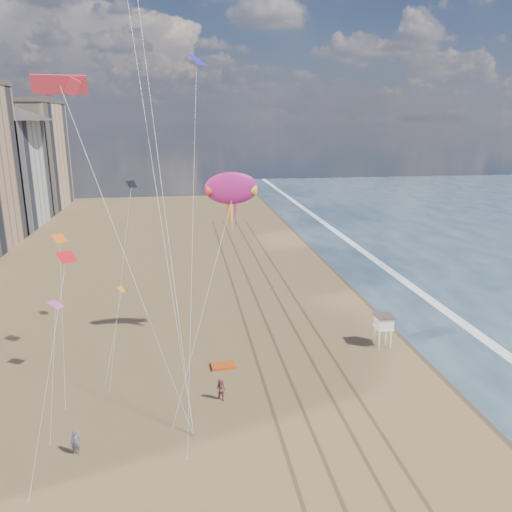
% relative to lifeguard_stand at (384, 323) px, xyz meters
% --- Properties ---
extents(wet_sand, '(260.00, 260.00, 0.00)m').
position_rel_lifeguard_stand_xyz_m(wet_sand, '(7.07, 15.86, -2.56)').
color(wet_sand, '#42301E').
rests_on(wet_sand, ground).
extents(foam, '(260.00, 260.00, 0.00)m').
position_rel_lifeguard_stand_xyz_m(foam, '(11.27, 15.86, -2.55)').
color(foam, white).
rests_on(foam, ground).
extents(tracks, '(7.68, 120.00, 0.01)m').
position_rel_lifeguard_stand_xyz_m(tracks, '(-9.38, 5.86, -2.55)').
color(tracks, brown).
rests_on(tracks, ground).
extents(lifeguard_stand, '(1.84, 1.84, 3.32)m').
position_rel_lifeguard_stand_xyz_m(lifeguard_stand, '(0.00, 0.00, 0.00)').
color(lifeguard_stand, white).
rests_on(lifeguard_stand, ground).
extents(grounded_kite, '(2.35, 1.57, 0.26)m').
position_rel_lifeguard_stand_xyz_m(grounded_kite, '(-16.37, -2.12, -2.43)').
color(grounded_kite, '#D54B11').
rests_on(grounded_kite, ground).
extents(show_kite, '(5.39, 7.28, 21.01)m').
position_rel_lifeguard_stand_xyz_m(show_kite, '(-14.97, 2.37, 13.44)').
color(show_kite, '#A3196B').
rests_on(show_kite, ground).
extents(kite_flyer_a, '(0.70, 0.48, 1.85)m').
position_rel_lifeguard_stand_xyz_m(kite_flyer_a, '(-27.42, -13.15, -1.63)').
color(kite_flyer_a, slate).
rests_on(kite_flyer_a, ground).
extents(kite_flyer_b, '(1.18, 1.13, 1.92)m').
position_rel_lifeguard_stand_xyz_m(kite_flyer_b, '(-17.04, -7.80, -1.60)').
color(kite_flyer_b, '#8F5248').
rests_on(kite_flyer_b, ground).
extents(small_kites, '(14.24, 18.43, 22.25)m').
position_rel_lifeguard_stand_xyz_m(small_kites, '(-26.24, -1.38, 11.28)').
color(small_kites, '#2A23BD').
rests_on(small_kites, ground).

